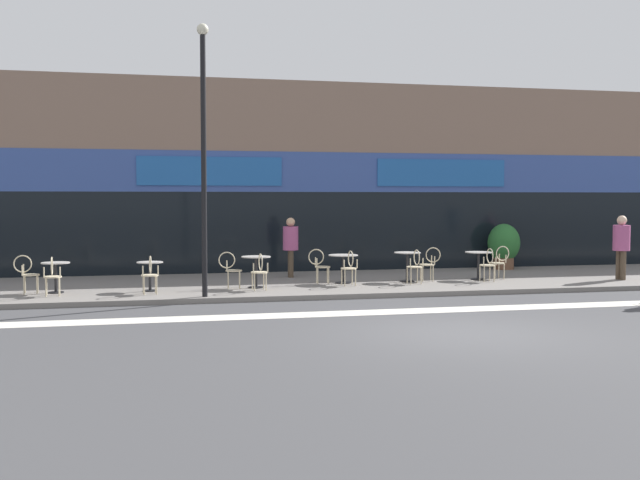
{
  "coord_description": "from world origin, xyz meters",
  "views": [
    {
      "loc": [
        -5.21,
        -12.11,
        2.35
      ],
      "look_at": [
        -1.17,
        6.09,
        1.29
      ],
      "focal_mm": 42.0,
      "sensor_mm": 36.0,
      "label": 1
    }
  ],
  "objects_px": {
    "cafe_chair_0_near": "(52,274)",
    "cafe_chair_4_side": "(430,262)",
    "bistro_table_5": "(478,260)",
    "cafe_chair_2_near": "(260,269)",
    "bistro_table_3": "(343,263)",
    "cafe_chair_0_side": "(27,271)",
    "bistro_table_0": "(56,271)",
    "cafe_chair_3_near": "(349,265)",
    "planter_pot": "(504,245)",
    "pedestrian_near_end": "(621,242)",
    "cafe_chair_5_side": "(499,260)",
    "pedestrian_far_end": "(291,242)",
    "bistro_table_4": "(407,261)",
    "bistro_table_1": "(150,270)",
    "lamp_post": "(204,143)",
    "cafe_chair_1_near": "(150,272)",
    "bistro_table_2": "(256,265)",
    "cafe_chair_3_side": "(320,264)",
    "cafe_chair_2_side": "(231,267)",
    "cafe_chair_5_near": "(488,262)",
    "cafe_chair_4_near": "(415,264)"
  },
  "relations": [
    {
      "from": "cafe_chair_0_near",
      "to": "cafe_chair_4_side",
      "type": "bearing_deg",
      "value": -87.3
    },
    {
      "from": "bistro_table_5",
      "to": "cafe_chair_2_near",
      "type": "bearing_deg",
      "value": -169.2
    },
    {
      "from": "bistro_table_3",
      "to": "cafe_chair_0_side",
      "type": "distance_m",
      "value": 7.7
    },
    {
      "from": "bistro_table_0",
      "to": "cafe_chair_0_side",
      "type": "height_order",
      "value": "cafe_chair_0_side"
    },
    {
      "from": "bistro_table_3",
      "to": "bistro_table_0",
      "type": "bearing_deg",
      "value": -176.09
    },
    {
      "from": "bistro_table_3",
      "to": "cafe_chair_3_near",
      "type": "distance_m",
      "value": 0.63
    },
    {
      "from": "planter_pot",
      "to": "pedestrian_near_end",
      "type": "bearing_deg",
      "value": -63.66
    },
    {
      "from": "cafe_chair_5_side",
      "to": "cafe_chair_0_near",
      "type": "bearing_deg",
      "value": 1.32
    },
    {
      "from": "bistro_table_0",
      "to": "cafe_chair_3_near",
      "type": "height_order",
      "value": "cafe_chair_3_near"
    },
    {
      "from": "cafe_chair_0_near",
      "to": "pedestrian_far_end",
      "type": "relative_size",
      "value": 0.54
    },
    {
      "from": "bistro_table_4",
      "to": "bistro_table_3",
      "type": "bearing_deg",
      "value": -179.58
    },
    {
      "from": "bistro_table_1",
      "to": "lamp_post",
      "type": "relative_size",
      "value": 0.12
    },
    {
      "from": "bistro_table_5",
      "to": "cafe_chair_2_near",
      "type": "distance_m",
      "value": 6.26
    },
    {
      "from": "cafe_chair_4_side",
      "to": "cafe_chair_5_side",
      "type": "bearing_deg",
      "value": -170.79
    },
    {
      "from": "bistro_table_0",
      "to": "bistro_table_5",
      "type": "xyz_separation_m",
      "value": [
        10.87,
        0.54,
        0.03
      ]
    },
    {
      "from": "cafe_chair_1_near",
      "to": "cafe_chair_0_near",
      "type": "bearing_deg",
      "value": 81.04
    },
    {
      "from": "bistro_table_2",
      "to": "cafe_chair_2_near",
      "type": "height_order",
      "value": "cafe_chair_2_near"
    },
    {
      "from": "bistro_table_0",
      "to": "cafe_chair_5_side",
      "type": "bearing_deg",
      "value": 2.71
    },
    {
      "from": "bistro_table_3",
      "to": "cafe_chair_4_side",
      "type": "height_order",
      "value": "cafe_chair_4_side"
    },
    {
      "from": "bistro_table_3",
      "to": "bistro_table_5",
      "type": "height_order",
      "value": "bistro_table_5"
    },
    {
      "from": "cafe_chair_3_side",
      "to": "cafe_chair_2_side",
      "type": "bearing_deg",
      "value": -161.71
    },
    {
      "from": "cafe_chair_2_near",
      "to": "cafe_chair_3_near",
      "type": "distance_m",
      "value": 2.4
    },
    {
      "from": "cafe_chair_5_near",
      "to": "lamp_post",
      "type": "bearing_deg",
      "value": 101.5
    },
    {
      "from": "bistro_table_0",
      "to": "cafe_chair_5_side",
      "type": "distance_m",
      "value": 11.5
    },
    {
      "from": "bistro_table_5",
      "to": "cafe_chair_4_near",
      "type": "bearing_deg",
      "value": -161.91
    },
    {
      "from": "cafe_chair_2_near",
      "to": "cafe_chair_4_side",
      "type": "bearing_deg",
      "value": -80.42
    },
    {
      "from": "cafe_chair_4_near",
      "to": "pedestrian_near_end",
      "type": "height_order",
      "value": "pedestrian_near_end"
    },
    {
      "from": "bistro_table_1",
      "to": "bistro_table_0",
      "type": "bearing_deg",
      "value": 176.3
    },
    {
      "from": "cafe_chair_5_side",
      "to": "planter_pot",
      "type": "distance_m",
      "value": 2.95
    },
    {
      "from": "bistro_table_0",
      "to": "planter_pot",
      "type": "height_order",
      "value": "planter_pot"
    },
    {
      "from": "cafe_chair_3_side",
      "to": "cafe_chair_5_near",
      "type": "distance_m",
      "value": 4.47
    },
    {
      "from": "bistro_table_5",
      "to": "cafe_chair_5_near",
      "type": "distance_m",
      "value": 0.63
    },
    {
      "from": "cafe_chair_2_side",
      "to": "bistro_table_3",
      "type": "bearing_deg",
      "value": 13.99
    },
    {
      "from": "cafe_chair_5_side",
      "to": "planter_pot",
      "type": "height_order",
      "value": "planter_pot"
    },
    {
      "from": "pedestrian_near_end",
      "to": "cafe_chair_1_near",
      "type": "bearing_deg",
      "value": 177.27
    },
    {
      "from": "lamp_post",
      "to": "pedestrian_near_end",
      "type": "distance_m",
      "value": 11.57
    },
    {
      "from": "cafe_chair_2_near",
      "to": "cafe_chair_3_near",
      "type": "bearing_deg",
      "value": -81.91
    },
    {
      "from": "bistro_table_5",
      "to": "cafe_chair_2_near",
      "type": "height_order",
      "value": "cafe_chair_2_near"
    },
    {
      "from": "cafe_chair_2_near",
      "to": "cafe_chair_5_side",
      "type": "bearing_deg",
      "value": -83.87
    },
    {
      "from": "cafe_chair_5_near",
      "to": "cafe_chair_5_side",
      "type": "height_order",
      "value": "same"
    },
    {
      "from": "cafe_chair_3_near",
      "to": "cafe_chair_4_near",
      "type": "height_order",
      "value": "same"
    },
    {
      "from": "pedestrian_near_end",
      "to": "cafe_chair_0_side",
      "type": "bearing_deg",
      "value": 174.07
    },
    {
      "from": "cafe_chair_2_side",
      "to": "bistro_table_1",
      "type": "bearing_deg",
      "value": -171.29
    },
    {
      "from": "cafe_chair_0_near",
      "to": "cafe_chair_5_side",
      "type": "height_order",
      "value": "same"
    },
    {
      "from": "cafe_chair_0_near",
      "to": "cafe_chair_4_near",
      "type": "height_order",
      "value": "same"
    },
    {
      "from": "cafe_chair_1_near",
      "to": "cafe_chair_3_near",
      "type": "bearing_deg",
      "value": -88.06
    },
    {
      "from": "bistro_table_1",
      "to": "cafe_chair_4_side",
      "type": "bearing_deg",
      "value": 4.89
    },
    {
      "from": "cafe_chair_5_near",
      "to": "pedestrian_far_end",
      "type": "bearing_deg",
      "value": 65.84
    },
    {
      "from": "cafe_chair_0_near",
      "to": "cafe_chair_2_side",
      "type": "height_order",
      "value": "same"
    },
    {
      "from": "planter_pot",
      "to": "lamp_post",
      "type": "xyz_separation_m",
      "value": [
        -9.54,
        -4.56,
        2.7
      ]
    }
  ]
}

